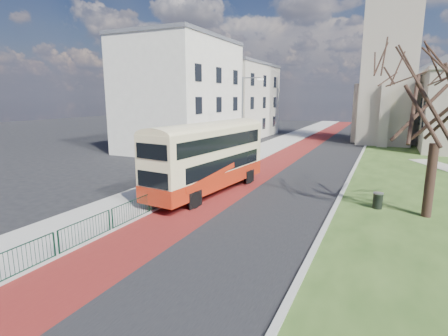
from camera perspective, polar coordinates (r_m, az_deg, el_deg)
The scene contains 14 objects.
ground at distance 17.41m, azimuth -5.80°, elevation -9.52°, with size 160.00×160.00×0.00m, color black.
road_carriageway at distance 35.17m, azimuth 13.28°, elevation 1.00°, with size 9.00×120.00×0.01m, color black.
bus_lane at distance 35.79m, azimuth 9.05°, elevation 1.35°, with size 3.40×120.00×0.01m, color #591414.
pavement_west at distance 36.99m, azimuth 3.39°, elevation 1.89°, with size 4.00×120.00×0.12m, color gray.
kerb_west at distance 36.31m, azimuth 6.32°, elevation 1.66°, with size 0.25×120.00×0.13m, color #999993.
kerb_east at distance 36.51m, azimuth 21.01°, elevation 1.02°, with size 0.25×80.00×0.13m, color #999993.
pedestrian_railing at distance 21.96m, azimuth -7.13°, elevation -3.56°, with size 0.07×24.00×1.12m.
gothic_church at distance 52.54m, azimuth 30.87°, elevation 17.50°, with size 16.38×18.00×40.00m.
street_block_near at distance 42.33m, azimuth -7.11°, elevation 11.81°, with size 10.30×14.30×13.00m.
street_block_far at distance 56.54m, azimuth 1.69°, elevation 11.03°, with size 10.30×16.30×11.50m.
streetlamp at distance 34.41m, azimuth 3.25°, elevation 8.77°, with size 2.13×0.18×8.00m.
bus at distance 22.76m, azimuth -2.53°, elevation 2.18°, with size 3.58×10.86×4.46m.
winter_tree_near at distance 20.58m, azimuth 32.04°, elevation 11.83°, with size 7.19×7.19×9.98m.
litter_bin at distance 21.61m, azimuth 23.81°, elevation -4.88°, with size 0.62×0.62×0.91m.
Camera 1 is at (8.40, -13.91, 6.23)m, focal length 28.00 mm.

